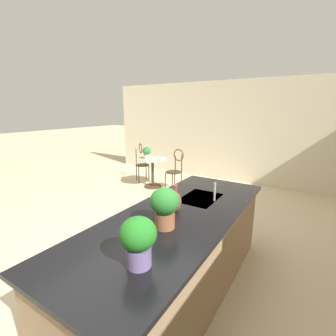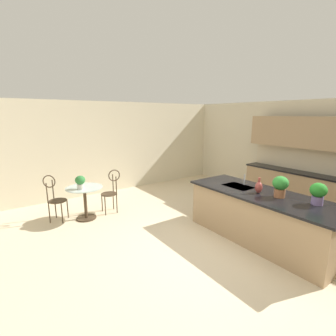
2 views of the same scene
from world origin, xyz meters
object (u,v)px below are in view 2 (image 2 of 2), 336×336
Objects in this scene: vase_on_counter at (259,187)px; potted_plant_counter_near at (280,185)px; chair_by_island at (55,196)px; potted_plant_counter_far at (318,192)px; chair_near_window at (111,189)px; bistro_table at (85,200)px; potted_plant_on_table at (80,181)px.

potted_plant_counter_near is at bearing 15.51° from vase_on_counter.
chair_by_island is at bearing -139.15° from potted_plant_counter_near.
potted_plant_counter_far is 1.23× the size of vase_on_counter.
bistro_table is at bearing -85.69° from chair_near_window.
chair_by_island is at bearing -141.96° from potted_plant_counter_far.
potted_plant_on_table is (0.38, 0.47, 0.34)m from chair_by_island.
potted_plant_counter_near is 0.38m from vase_on_counter.
potted_plant_on_table is at bearing -46.67° from bistro_table.
potted_plant_counter_near reaches higher than chair_near_window.
potted_plant_counter_near reaches higher than potted_plant_counter_far.
potted_plant_counter_near is (3.07, 2.51, 0.22)m from potted_plant_on_table.
potted_plant_counter_far is at bearing 38.04° from chair_by_island.
bistro_table is 4.04m from potted_plant_counter_near.
potted_plant_on_table reaches higher than bistro_table.
chair_by_island is at bearing -116.51° from bistro_table.
vase_on_counter is at bearing 30.30° from chair_near_window.
potted_plant_counter_far is (4.00, 3.13, 0.55)m from chair_by_island.
potted_plant_counter_near is 0.57m from potted_plant_counter_far.
vase_on_counter is at bearing 41.64° from potted_plant_on_table.
potted_plant_on_table is (0.14, -0.74, 0.34)m from chair_near_window.
vase_on_counter reaches higher than chair_by_island.
vase_on_counter is (2.86, 1.67, 0.46)m from chair_near_window.
potted_plant_on_table is at bearing -79.01° from chair_near_window.
chair_near_window is 1.24m from chair_by_island.
chair_near_window is at bearing 94.31° from bistro_table.
bistro_table is at bearing -145.44° from potted_plant_counter_far.
potted_plant_counter_near is (3.45, 2.98, 0.56)m from chair_by_island.
potted_plant_counter_far reaches higher than chair_by_island.
bistro_table is 0.66m from chair_near_window.
potted_plant_counter_near is at bearing -165.11° from potted_plant_counter_far.
bistro_table is at bearing -140.56° from vase_on_counter.
chair_by_island is 0.69m from potted_plant_on_table.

